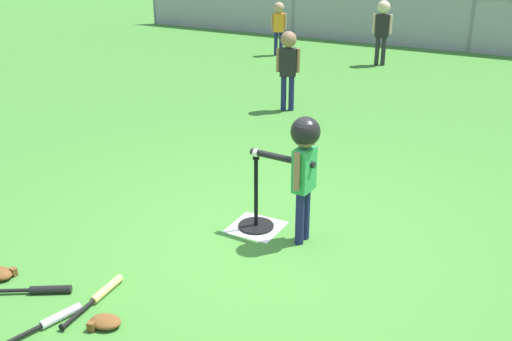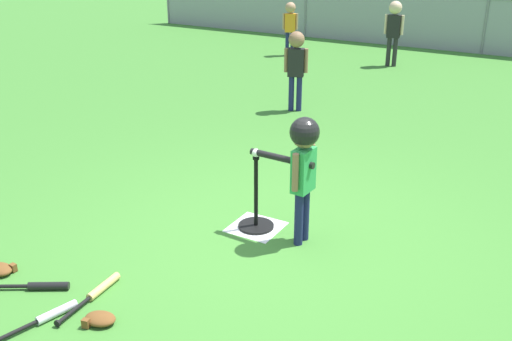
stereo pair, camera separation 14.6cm
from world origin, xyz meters
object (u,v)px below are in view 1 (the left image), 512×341
at_px(batter_child, 304,155).
at_px(fielder_deep_right, 279,21).
at_px(spare_bat_black, 42,290).
at_px(glove_near_bats, 1,273).
at_px(fielder_near_left, 382,24).
at_px(fielder_deep_center, 288,60).
at_px(spare_bat_silver, 53,320).
at_px(glove_by_plate, 105,322).
at_px(spare_bat_wood, 101,294).
at_px(baseball_on_tee, 256,153).
at_px(batting_tee, 256,217).

bearing_deg(batter_child, fielder_deep_right, 117.63).
height_order(spare_bat_black, glove_near_bats, glove_near_bats).
xyz_separation_m(fielder_near_left, fielder_deep_center, (-0.29, -3.46, -0.04)).
distance_m(spare_bat_silver, glove_near_bats, 0.81).
xyz_separation_m(fielder_deep_center, glove_by_plate, (1.06, -5.11, -0.69)).
distance_m(spare_bat_black, glove_by_plate, 0.68).
distance_m(fielder_near_left, fielder_deep_right, 2.10).
height_order(batter_child, spare_bat_wood, batter_child).
height_order(baseball_on_tee, fielder_near_left, fielder_near_left).
xyz_separation_m(baseball_on_tee, fielder_deep_center, (-1.29, 3.37, 0.01)).
relative_size(spare_bat_wood, glove_near_bats, 2.90).
relative_size(baseball_on_tee, fielder_deep_right, 0.07).
distance_m(baseball_on_tee, batter_child, 0.46).
bearing_deg(baseball_on_tee, spare_bat_black, -118.66).
bearing_deg(spare_bat_silver, fielder_near_left, 92.93).
distance_m(batting_tee, spare_bat_silver, 1.96).
distance_m(spare_bat_wood, glove_by_plate, 0.35).
height_order(baseball_on_tee, batter_child, batter_child).
height_order(batting_tee, glove_near_bats, batting_tee).
distance_m(baseball_on_tee, glove_near_bats, 2.23).
height_order(fielder_deep_center, glove_by_plate, fielder_deep_center).
bearing_deg(baseball_on_tee, fielder_deep_right, 114.65).
distance_m(batting_tee, baseball_on_tee, 0.60).
height_order(fielder_near_left, spare_bat_wood, fielder_near_left).
bearing_deg(spare_bat_black, spare_bat_wood, 21.24).
height_order(batting_tee, fielder_near_left, fielder_near_left).
distance_m(fielder_deep_right, fielder_deep_center, 3.84).
distance_m(spare_bat_silver, glove_by_plate, 0.36).
distance_m(fielder_deep_right, glove_near_bats, 8.61).
bearing_deg(glove_by_plate, baseball_on_tee, 82.40).
relative_size(spare_bat_black, glove_near_bats, 2.40).
bearing_deg(batter_child, spare_bat_wood, -122.64).
distance_m(batter_child, spare_bat_black, 2.24).
xyz_separation_m(fielder_deep_right, glove_by_plate, (2.87, -8.49, -0.64)).
distance_m(batter_child, spare_bat_wood, 1.89).
xyz_separation_m(baseball_on_tee, spare_bat_wood, (-0.48, -1.49, -0.68)).
height_order(baseball_on_tee, spare_bat_black, baseball_on_tee).
distance_m(fielder_near_left, glove_near_bats, 8.52).
height_order(baseball_on_tee, glove_near_bats, baseball_on_tee).
height_order(batting_tee, batter_child, batter_child).
xyz_separation_m(fielder_near_left, glove_by_plate, (0.78, -8.57, -0.73)).
bearing_deg(spare_bat_silver, glove_near_bats, 163.33).
distance_m(fielder_near_left, spare_bat_wood, 8.37).
xyz_separation_m(glove_by_plate, glove_near_bats, (-1.11, 0.09, 0.00)).
relative_size(fielder_near_left, spare_bat_silver, 2.01).
xyz_separation_m(fielder_deep_center, spare_bat_black, (0.39, -5.02, -0.70)).
relative_size(fielder_deep_right, spare_bat_silver, 1.77).
bearing_deg(spare_bat_black, fielder_near_left, 90.72).
height_order(fielder_deep_center, spare_bat_wood, fielder_deep_center).
bearing_deg(spare_bat_silver, batting_tee, 73.31).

